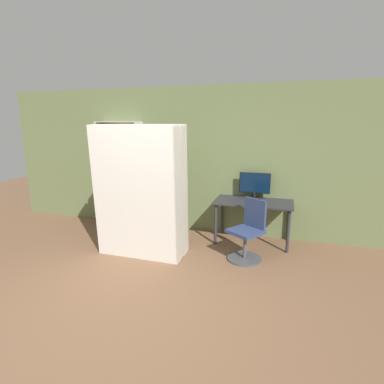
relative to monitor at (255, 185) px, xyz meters
name	(u,v)px	position (x,y,z in m)	size (l,w,h in m)	color
ground_plane	(116,312)	(-1.19, -2.67, -0.99)	(16.00, 16.00, 0.00)	brown
wall_back	(193,160)	(-1.19, 0.17, 0.36)	(8.00, 0.06, 2.70)	#6B7A4C
desk	(253,206)	(0.01, -0.20, -0.34)	(1.31, 0.67, 0.74)	#2D2D33
monitor	(255,185)	(0.00, 0.00, 0.00)	(0.53, 0.24, 0.46)	black
office_chair	(248,236)	(0.02, -0.90, -0.61)	(0.61, 0.61, 0.93)	#4C4C51
bookshelf	(117,175)	(-2.74, 0.02, 0.03)	(0.88, 0.31, 2.07)	beige
mattress_near	(137,194)	(-1.60, -1.33, 0.03)	(1.33, 0.32, 2.03)	silver
mattress_far	(146,190)	(-1.60, -1.03, 0.03)	(1.33, 0.32, 2.03)	silver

